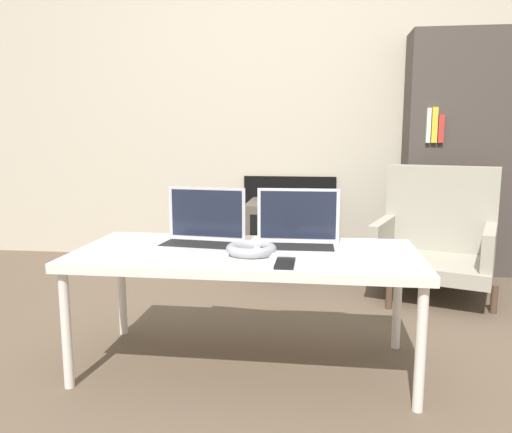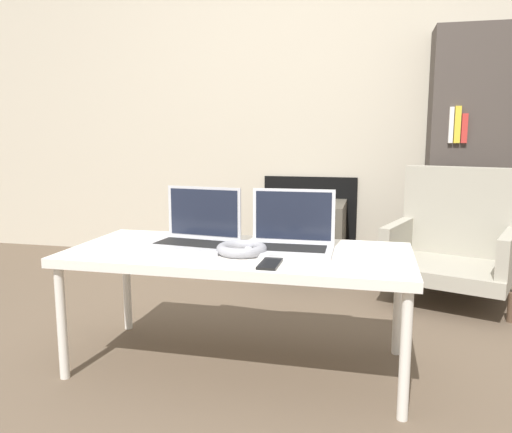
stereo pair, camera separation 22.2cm
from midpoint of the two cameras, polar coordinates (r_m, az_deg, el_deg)
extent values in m
plane|color=brown|center=(1.91, -5.67, -19.52)|extent=(14.00, 14.00, 0.00)
cube|color=#B7AD99|center=(3.73, 1.38, 15.02)|extent=(7.00, 0.06, 2.60)
cube|color=black|center=(3.71, 2.14, -0.24)|extent=(0.68, 0.03, 0.63)
cube|color=silver|center=(1.95, -4.41, -4.44)|extent=(1.33, 0.59, 0.04)
cylinder|color=silver|center=(2.02, -23.93, -11.86)|extent=(0.04, 0.04, 0.44)
cylinder|color=silver|center=(1.76, 14.81, -14.49)|extent=(0.04, 0.04, 0.44)
cylinder|color=silver|center=(2.44, -17.64, -7.84)|extent=(0.04, 0.04, 0.44)
cylinder|color=silver|center=(2.24, 13.13, -9.24)|extent=(0.04, 0.04, 0.44)
cube|color=#B2B2B7|center=(2.01, -9.88, -3.40)|extent=(0.36, 0.28, 0.02)
cube|color=black|center=(2.01, -9.89, -3.15)|extent=(0.30, 0.16, 0.00)
cube|color=#B2B2B7|center=(2.09, -8.69, 0.36)|extent=(0.33, 0.05, 0.22)
cube|color=black|center=(2.09, -8.72, 0.34)|extent=(0.30, 0.04, 0.19)
cube|color=silver|center=(1.93, 1.44, -3.78)|extent=(0.34, 0.25, 0.02)
cube|color=black|center=(1.93, 1.44, -3.51)|extent=(0.29, 0.14, 0.00)
cube|color=silver|center=(2.02, 1.72, 0.16)|extent=(0.33, 0.02, 0.22)
cube|color=black|center=(2.02, 1.71, 0.14)|extent=(0.31, 0.01, 0.19)
torus|color=gray|center=(1.88, -3.94, -3.78)|extent=(0.19, 0.19, 0.04)
cube|color=black|center=(1.73, -0.34, -5.40)|extent=(0.07, 0.15, 0.01)
cube|color=#4C473D|center=(3.46, 1.72, -2.21)|extent=(0.54, 0.52, 0.47)
cube|color=black|center=(3.21, 1.25, -3.12)|extent=(0.44, 0.01, 0.37)
cube|color=gray|center=(3.00, 17.54, -5.29)|extent=(0.79, 0.76, 0.08)
cube|color=gray|center=(3.18, 18.51, 0.89)|extent=(0.63, 0.31, 0.51)
cube|color=gray|center=(3.03, 12.29, -2.24)|extent=(0.23, 0.51, 0.20)
cube|color=gray|center=(2.94, 23.20, -3.11)|extent=(0.23, 0.51, 0.20)
cylinder|color=#4C3828|center=(2.77, 12.76, -8.79)|extent=(0.04, 0.04, 0.15)
cylinder|color=#4C3828|center=(2.87, 23.59, -8.69)|extent=(0.04, 0.04, 0.15)
cylinder|color=#4C3828|center=(3.23, 11.99, -6.19)|extent=(0.04, 0.04, 0.15)
cylinder|color=#4C3828|center=(3.31, 21.31, -6.22)|extent=(0.04, 0.04, 0.15)
cube|color=#3F3833|center=(3.59, 21.29, 6.61)|extent=(0.80, 0.30, 1.60)
cube|color=silver|center=(3.38, 17.34, 9.91)|extent=(0.03, 0.02, 0.22)
cube|color=gold|center=(3.38, 17.96, 9.92)|extent=(0.04, 0.02, 0.22)
cube|color=#B22D28|center=(3.39, 18.64, 9.50)|extent=(0.03, 0.02, 0.18)
camera|label=1|loc=(0.11, -92.86, -0.46)|focal=35.00mm
camera|label=2|loc=(0.11, 87.14, 0.46)|focal=35.00mm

